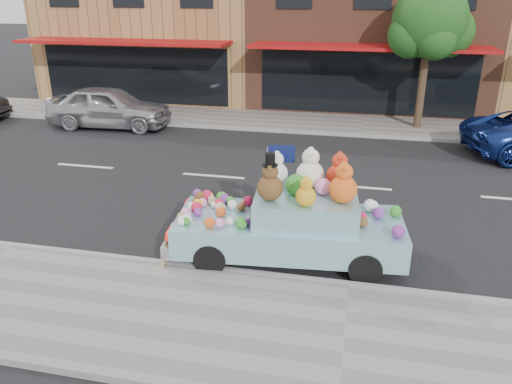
# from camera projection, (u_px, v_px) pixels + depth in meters

# --- Properties ---
(ground) EXTENTS (120.00, 120.00, 0.00)m
(ground) POSITION_uv_depth(u_px,v_px,m) (357.00, 187.00, 13.30)
(ground) COLOR black
(ground) RESTS_ON ground
(near_sidewalk) EXTENTS (60.00, 3.00, 0.12)m
(near_sidewalk) POSITION_uv_depth(u_px,v_px,m) (344.00, 340.00, 7.40)
(near_sidewalk) COLOR gray
(near_sidewalk) RESTS_ON ground
(far_sidewalk) EXTENTS (60.00, 3.00, 0.12)m
(far_sidewalk) POSITION_uv_depth(u_px,v_px,m) (363.00, 125.00, 19.17)
(far_sidewalk) COLOR gray
(far_sidewalk) RESTS_ON ground
(near_kerb) EXTENTS (60.00, 0.12, 0.13)m
(near_kerb) POSITION_uv_depth(u_px,v_px,m) (349.00, 286.00, 8.75)
(near_kerb) COLOR gray
(near_kerb) RESTS_ON ground
(far_kerb) EXTENTS (60.00, 0.12, 0.13)m
(far_kerb) POSITION_uv_depth(u_px,v_px,m) (362.00, 135.00, 17.81)
(far_kerb) COLOR gray
(far_kerb) RESTS_ON ground
(storefront_left) EXTENTS (10.00, 9.80, 7.30)m
(storefront_left) POSITION_uv_depth(u_px,v_px,m) (166.00, 17.00, 24.76)
(storefront_left) COLOR #9C7241
(storefront_left) RESTS_ON ground
(storefront_mid) EXTENTS (10.00, 9.80, 7.30)m
(storefront_mid) POSITION_uv_depth(u_px,v_px,m) (371.00, 19.00, 22.77)
(storefront_mid) COLOR brown
(storefront_mid) RESTS_ON ground
(street_tree) EXTENTS (3.00, 2.70, 5.22)m
(street_tree) POSITION_uv_depth(u_px,v_px,m) (430.00, 27.00, 17.44)
(street_tree) COLOR #38281C
(street_tree) RESTS_ON ground
(car_silver) EXTENTS (4.68, 2.06, 1.57)m
(car_silver) POSITION_uv_depth(u_px,v_px,m) (109.00, 107.00, 18.84)
(car_silver) COLOR #A8A9AD
(car_silver) RESTS_ON ground
(art_car) EXTENTS (4.63, 2.16, 2.24)m
(art_car) POSITION_uv_depth(u_px,v_px,m) (291.00, 220.00, 9.54)
(art_car) COLOR black
(art_car) RESTS_ON ground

